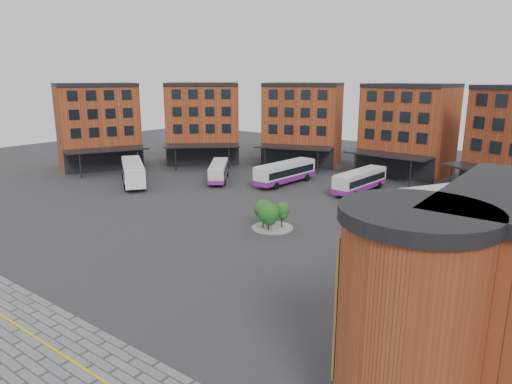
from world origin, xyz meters
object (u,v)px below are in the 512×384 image
Objects in this scene: bus_e at (433,201)px; tree_island at (270,213)px; bus_d at (360,180)px; blue_car at (377,376)px; bus_a at (133,171)px; bus_b at (219,171)px; bus_c at (285,172)px.

tree_island is at bearing -97.60° from bus_e.
bus_d is 42.32m from blue_car.
bus_e is at bearing -20.36° from bus_d.
bus_a is at bearing 104.54° from blue_car.
bus_a is (-28.36, 4.81, 0.23)m from tree_island.
bus_a reaches higher than bus_d.
bus_d is at bearing -19.05° from bus_b.
bus_b is at bearing 144.17° from tree_island.
blue_car is (38.77, -31.59, -0.77)m from bus_b.
bus_e reaches higher than bus_b.
blue_car is at bearing -42.33° from tree_island.
tree_island is 0.37× the size of bus_c.
bus_b is 0.87× the size of bus_d.
bus_d is at bearing 15.83° from bus_c.
bus_a is at bearing -137.54° from bus_c.
bus_a is 33.14m from bus_d.
bus_e is (40.43, 10.64, -0.23)m from bus_a.
bus_d is 12.59m from bus_e.
bus_c reaches higher than bus_b.
tree_island reaches higher than blue_car.
tree_island is 25.76m from blue_car.
bus_a reaches higher than bus_b.
blue_car is at bearing -75.97° from bus_b.
bus_b is 10.39m from bus_c.
bus_b is at bearing -7.08° from bus_a.
bus_e is (11.40, -5.34, 0.15)m from bus_d.
bus_e is at bearing 51.56° from blue_car.
bus_b reaches higher than blue_car.
bus_d is 2.33× the size of blue_car.
blue_car is (18.35, -38.13, -0.87)m from bus_d.
tree_island is at bearing 87.25° from blue_car.
bus_e is 33.53m from blue_car.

